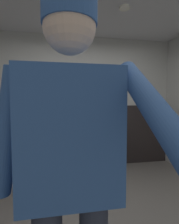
# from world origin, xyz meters

# --- Properties ---
(wall_back) EXTENTS (4.41, 0.12, 2.62)m
(wall_back) POSITION_xyz_m (0.00, 1.83, 1.31)
(wall_back) COLOR #B2B2AD
(wall_back) RESTS_ON ground_plane
(wainscot_band_back) EXTENTS (3.81, 0.03, 1.24)m
(wainscot_band_back) POSITION_xyz_m (0.00, 1.76, 0.62)
(wainscot_band_back) COLOR black
(wainscot_band_back) RESTS_ON ground_plane
(downlight_far) EXTENTS (0.14, 0.14, 0.03)m
(downlight_far) POSITION_xyz_m (0.45, 0.62, 2.60)
(downlight_far) COLOR white
(urinal_left) EXTENTS (0.40, 0.34, 1.24)m
(urinal_left) POSITION_xyz_m (-0.12, 1.61, 0.78)
(urinal_left) COLOR white
(urinal_left) RESTS_ON ground_plane
(urinal_middle) EXTENTS (0.40, 0.34, 1.24)m
(urinal_middle) POSITION_xyz_m (0.63, 1.61, 0.78)
(urinal_middle) COLOR white
(urinal_middle) RESTS_ON ground_plane
(privacy_divider_panel) EXTENTS (0.04, 0.40, 0.90)m
(privacy_divider_panel) POSITION_xyz_m (0.26, 1.54, 0.95)
(privacy_divider_panel) COLOR #4C4C51
(person) EXTENTS (0.67, 0.60, 1.78)m
(person) POSITION_xyz_m (-0.40, -0.89, 1.06)
(person) COLOR #2D3342
(person) RESTS_ON ground_plane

